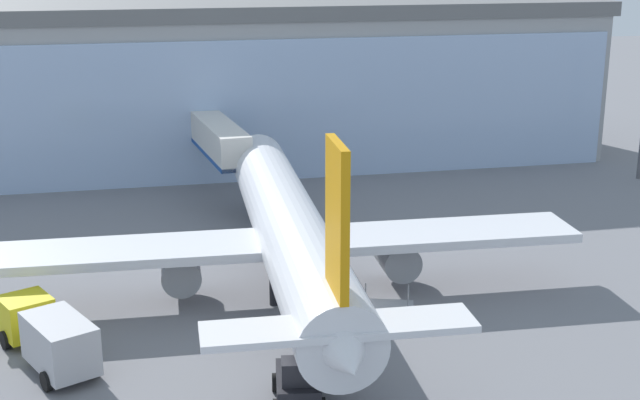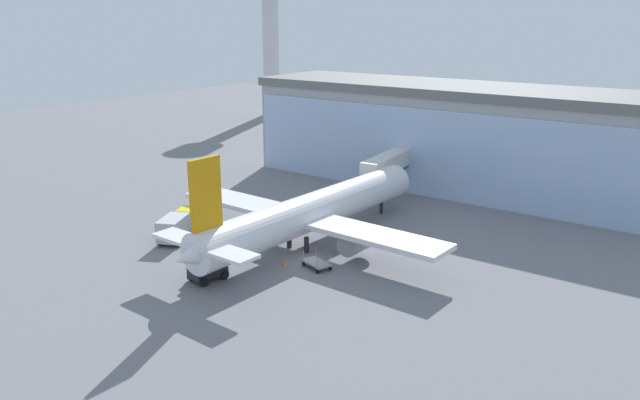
{
  "view_description": "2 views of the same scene",
  "coord_description": "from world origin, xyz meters",
  "px_view_note": "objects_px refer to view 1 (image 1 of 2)",
  "views": [
    {
      "loc": [
        -10.59,
        -42.03,
        18.88
      ],
      "look_at": [
        -0.71,
        4.06,
        4.94
      ],
      "focal_mm": 50.0,
      "sensor_mm": 36.0,
      "label": 1
    },
    {
      "loc": [
        33.78,
        -44.28,
        22.43
      ],
      "look_at": [
        -1.66,
        4.03,
        4.79
      ],
      "focal_mm": 35.0,
      "sensor_mm": 36.0,
      "label": 2
    }
  ],
  "objects_px": {
    "airplane": "(289,231)",
    "safety_cone_nose": "(341,327)",
    "safety_cone_wingtip": "(65,313)",
    "pushback_tug": "(298,383)",
    "baggage_cart": "(386,307)",
    "jet_bridge": "(213,136)",
    "catering_truck": "(48,334)"
  },
  "relations": [
    {
      "from": "safety_cone_nose",
      "to": "pushback_tug",
      "type": "bearing_deg",
      "value": -117.26
    },
    {
      "from": "jet_bridge",
      "to": "airplane",
      "type": "height_order",
      "value": "airplane"
    },
    {
      "from": "airplane",
      "to": "safety_cone_nose",
      "type": "xyz_separation_m",
      "value": [
        1.47,
        -6.0,
        -3.15
      ]
    },
    {
      "from": "airplane",
      "to": "safety_cone_wingtip",
      "type": "height_order",
      "value": "airplane"
    },
    {
      "from": "jet_bridge",
      "to": "safety_cone_wingtip",
      "type": "relative_size",
      "value": 27.27
    },
    {
      "from": "catering_truck",
      "to": "baggage_cart",
      "type": "height_order",
      "value": "catering_truck"
    },
    {
      "from": "airplane",
      "to": "catering_truck",
      "type": "distance_m",
      "value": 14.15
    },
    {
      "from": "pushback_tug",
      "to": "safety_cone_nose",
      "type": "bearing_deg",
      "value": -19.02
    },
    {
      "from": "jet_bridge",
      "to": "safety_cone_wingtip",
      "type": "xyz_separation_m",
      "value": [
        -9.91,
        -21.75,
        -4.25
      ]
    },
    {
      "from": "airplane",
      "to": "baggage_cart",
      "type": "xyz_separation_m",
      "value": [
        4.24,
        -4.58,
        -2.93
      ]
    },
    {
      "from": "baggage_cart",
      "to": "pushback_tug",
      "type": "bearing_deg",
      "value": 70.67
    },
    {
      "from": "catering_truck",
      "to": "safety_cone_wingtip",
      "type": "distance_m",
      "value": 5.35
    },
    {
      "from": "jet_bridge",
      "to": "safety_cone_wingtip",
      "type": "distance_m",
      "value": 24.27
    },
    {
      "from": "pushback_tug",
      "to": "airplane",
      "type": "bearing_deg",
      "value": -0.47
    },
    {
      "from": "safety_cone_nose",
      "to": "jet_bridge",
      "type": "bearing_deg",
      "value": 97.8
    },
    {
      "from": "jet_bridge",
      "to": "baggage_cart",
      "type": "height_order",
      "value": "jet_bridge"
    },
    {
      "from": "airplane",
      "to": "safety_cone_wingtip",
      "type": "distance_m",
      "value": 12.53
    },
    {
      "from": "baggage_cart",
      "to": "safety_cone_nose",
      "type": "bearing_deg",
      "value": 45.33
    },
    {
      "from": "airplane",
      "to": "catering_truck",
      "type": "xyz_separation_m",
      "value": [
        -12.39,
        -6.55,
        -1.96
      ]
    },
    {
      "from": "catering_truck",
      "to": "pushback_tug",
      "type": "height_order",
      "value": "catering_truck"
    },
    {
      "from": "airplane",
      "to": "safety_cone_nose",
      "type": "height_order",
      "value": "airplane"
    },
    {
      "from": "airplane",
      "to": "baggage_cart",
      "type": "bearing_deg",
      "value": -135.07
    },
    {
      "from": "baggage_cart",
      "to": "pushback_tug",
      "type": "xyz_separation_m",
      "value": [
        -6.17,
        -8.01,
        0.47
      ]
    },
    {
      "from": "catering_truck",
      "to": "safety_cone_wingtip",
      "type": "bearing_deg",
      "value": -29.36
    },
    {
      "from": "airplane",
      "to": "safety_cone_nose",
      "type": "bearing_deg",
      "value": -164.05
    },
    {
      "from": "pushback_tug",
      "to": "safety_cone_wingtip",
      "type": "bearing_deg",
      "value": 50.22
    },
    {
      "from": "baggage_cart",
      "to": "pushback_tug",
      "type": "relative_size",
      "value": 0.92
    },
    {
      "from": "baggage_cart",
      "to": "safety_cone_nose",
      "type": "relative_size",
      "value": 5.75
    },
    {
      "from": "safety_cone_nose",
      "to": "safety_cone_wingtip",
      "type": "xyz_separation_m",
      "value": [
        -13.52,
        4.65,
        0.0
      ]
    },
    {
      "from": "catering_truck",
      "to": "airplane",
      "type": "bearing_deg",
      "value": -87.8
    },
    {
      "from": "airplane",
      "to": "pushback_tug",
      "type": "bearing_deg",
      "value": 173.47
    },
    {
      "from": "safety_cone_nose",
      "to": "safety_cone_wingtip",
      "type": "distance_m",
      "value": 14.3
    }
  ]
}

